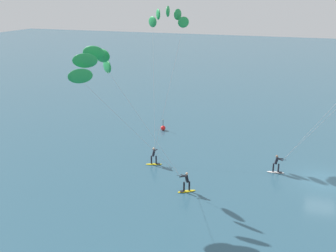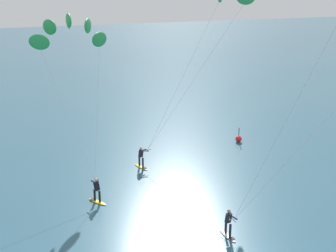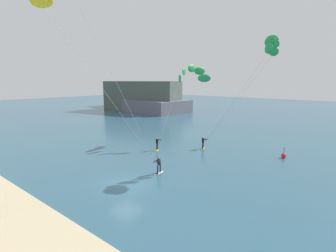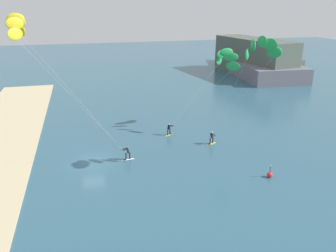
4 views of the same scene
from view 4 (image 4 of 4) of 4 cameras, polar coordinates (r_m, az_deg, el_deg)
ground_plane at (r=38.69m, az=-12.72°, el=-6.02°), size 240.00×240.00×0.00m
kitesurfer_nearshore at (r=34.66m, az=-23.40°, el=14.22°), size 4.87×11.20×15.92m
kitesurfer_mid_water at (r=45.06m, az=9.46°, el=10.84°), size 5.92×9.38×11.28m
kitesurfer_far_out at (r=33.62m, az=15.06°, el=11.75°), size 9.13×4.32×13.93m
marker_buoy at (r=36.08m, az=16.86°, el=-7.92°), size 0.56×0.56×1.38m
distant_headland at (r=88.28m, az=15.20°, el=10.66°), size 35.15×18.39×8.76m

